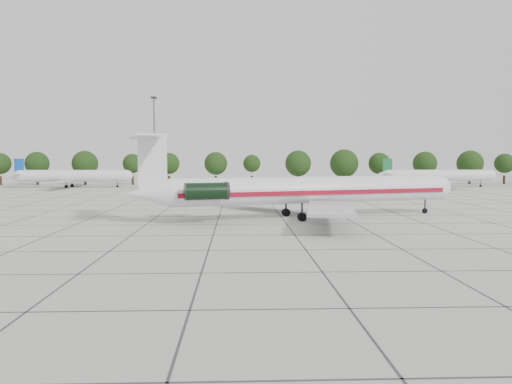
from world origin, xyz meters
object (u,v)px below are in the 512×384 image
bg_airliner_b (72,176)px  floodlight_mast (154,135)px  bg_airliner_d (438,176)px  main_airliner (299,190)px

bg_airliner_b → floodlight_mast: 28.80m
bg_airliner_b → floodlight_mast: size_ratio=1.11×
floodlight_mast → bg_airliner_b: bearing=-132.1°
bg_airliner_d → main_airliner: bearing=-124.0°
bg_airliner_d → floodlight_mast: size_ratio=1.11×
main_airliner → floodlight_mast: 93.04m
main_airliner → bg_airliner_d: 79.57m
bg_airliner_d → floodlight_mast: floodlight_mast is taller
main_airliner → bg_airliner_d: main_airliner is taller
main_airliner → bg_airliner_b: main_airliner is taller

